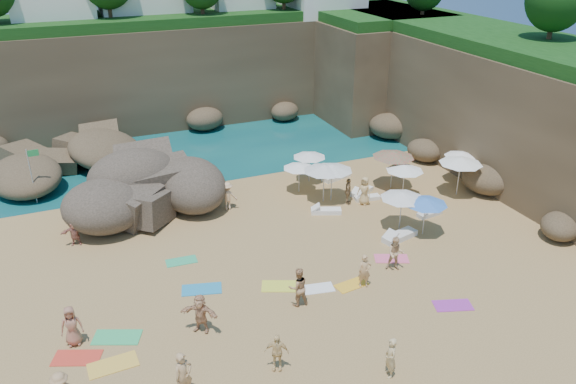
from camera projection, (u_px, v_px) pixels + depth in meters
name	position (u px, v px, depth m)	size (l,w,h in m)	color
ground	(274.00, 258.00, 28.31)	(120.00, 120.00, 0.00)	tan
seawater	(159.00, 102.00, 53.30)	(120.00, 120.00, 0.00)	#0C4751
cliff_back	(189.00, 70.00, 48.12)	(44.00, 8.00, 8.00)	brown
cliff_right	(481.00, 99.00, 39.89)	(8.00, 30.00, 8.00)	brown
cliff_corner	(371.00, 67.00, 49.18)	(10.00, 12.00, 8.00)	brown
rock_promontory	(36.00, 174.00, 37.80)	(12.00, 7.00, 2.00)	brown
rock_outcrop	(141.00, 213.00, 32.75)	(8.35, 6.27, 3.34)	brown
flag_pole	(32.00, 169.00, 33.05)	(0.67, 0.07, 3.45)	silver
parasol_0	(299.00, 166.00, 34.62)	(2.02, 2.02, 1.91)	silver
parasol_1	(324.00, 168.00, 33.22)	(2.51, 2.51, 2.38)	silver
parasol_2	(309.00, 155.00, 36.01)	(2.14, 2.14, 2.03)	silver
parasol_3	(462.00, 154.00, 35.94)	(2.21, 2.21, 2.09)	silver
parasol_4	(461.00, 161.00, 34.01)	(2.63, 2.63, 2.49)	silver
parasol_6	(393.00, 154.00, 34.95)	(2.64, 2.64, 2.50)	silver
parasol_7	(405.00, 168.00, 33.73)	(2.28, 2.28, 2.16)	silver
parasol_8	(402.00, 195.00, 30.13)	(2.38, 2.38, 2.25)	silver
parasol_9	(332.00, 167.00, 33.34)	(2.50, 2.50, 2.36)	silver
parasol_10	(426.00, 201.00, 29.66)	(2.29, 2.29, 2.17)	silver
lounger_0	(336.00, 176.00, 37.10)	(2.07, 0.69, 0.32)	white
lounger_1	(326.00, 211.00, 32.66)	(1.75, 0.58, 0.27)	white
lounger_2	(362.00, 192.00, 35.06)	(1.70, 0.57, 0.26)	white
lounger_3	(367.00, 198.00, 34.27)	(1.56, 0.52, 0.24)	white
lounger_4	(430.00, 214.00, 32.39)	(1.56, 0.52, 0.24)	silver
lounger_5	(400.00, 236.00, 29.96)	(2.07, 0.69, 0.32)	silver
towel_3	(117.00, 337.00, 22.81)	(1.90, 0.95, 0.03)	#34B96A
towel_4	(113.00, 365.00, 21.38)	(1.85, 0.92, 0.03)	yellow
towel_6	(453.00, 305.00, 24.73)	(1.68, 0.84, 0.03)	purple
towel_7	(77.00, 358.00, 21.72)	(1.81, 0.91, 0.03)	red
towel_8	(202.00, 289.00, 25.83)	(1.82, 0.91, 0.03)	#238ABB
towel_9	(391.00, 259.00, 28.21)	(1.69, 0.84, 0.03)	#F8608C
towel_10	(351.00, 285.00, 26.15)	(1.55, 0.77, 0.03)	yellow
towel_11	(181.00, 261.00, 28.00)	(1.52, 0.76, 0.03)	#31AE72
towel_12	(282.00, 286.00, 26.05)	(1.87, 0.93, 0.03)	yellow
towel_13	(317.00, 289.00, 25.88)	(1.57, 0.78, 0.03)	white
person_stand_0	(183.00, 376.00, 19.56)	(0.70, 0.46, 1.91)	tan
person_stand_1	(298.00, 287.00, 24.44)	(0.89, 0.70, 1.84)	tan
person_stand_2	(228.00, 196.00, 32.84)	(1.10, 0.45, 1.71)	#EBB885
person_stand_3	(348.00, 191.00, 33.51)	(0.95, 0.40, 1.63)	#9B784D
person_stand_4	(364.00, 191.00, 33.43)	(0.86, 0.47, 1.75)	tan
person_stand_5	(75.00, 232.00, 29.18)	(1.35, 0.39, 1.45)	#B16B58
person_stand_6	(390.00, 358.00, 20.55)	(0.61, 0.40, 1.68)	#D5B579
person_lie_1	(277.00, 365.00, 21.13)	(0.91, 1.56, 0.38)	#F3D08A
person_lie_2	(74.00, 339.00, 22.37)	(0.85, 1.74, 0.47)	#A36A51
person_lie_3	(201.00, 326.00, 23.10)	(1.60, 1.73, 0.46)	tan
person_lie_4	(364.00, 283.00, 25.98)	(0.60, 1.63, 0.39)	tan
person_lie_5	(395.00, 264.00, 27.22)	(0.84, 1.73, 0.65)	tan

